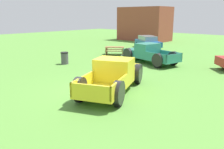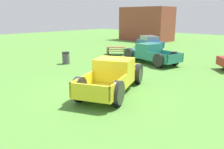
{
  "view_description": "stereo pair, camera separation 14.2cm",
  "coord_description": "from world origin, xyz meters",
  "px_view_note": "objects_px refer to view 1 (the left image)",
  "views": [
    {
      "loc": [
        8.23,
        -7.85,
        3.75
      ],
      "look_at": [
        0.65,
        0.49,
        0.9
      ],
      "focal_mm": 37.75,
      "sensor_mm": 36.0,
      "label": 1
    },
    {
      "loc": [
        8.34,
        -7.76,
        3.75
      ],
      "look_at": [
        0.65,
        0.49,
        0.9
      ],
      "focal_mm": 37.75,
      "sensor_mm": 36.0,
      "label": 2
    }
  ],
  "objects_px": {
    "trash_can": "(65,58)",
    "pickup_truck_foreground": "(115,75)",
    "picnic_table": "(115,50)",
    "pickup_truck_behind_left": "(147,53)",
    "sedan_distant_a": "(148,42)"
  },
  "relations": [
    {
      "from": "trash_can",
      "to": "pickup_truck_foreground",
      "type": "bearing_deg",
      "value": -17.36
    },
    {
      "from": "pickup_truck_foreground",
      "to": "sedan_distant_a",
      "type": "distance_m",
      "value": 16.17
    },
    {
      "from": "pickup_truck_foreground",
      "to": "pickup_truck_behind_left",
      "type": "bearing_deg",
      "value": 111.96
    },
    {
      "from": "sedan_distant_a",
      "to": "trash_can",
      "type": "relative_size",
      "value": 4.76
    },
    {
      "from": "pickup_truck_foreground",
      "to": "pickup_truck_behind_left",
      "type": "xyz_separation_m",
      "value": [
        -2.91,
        7.21,
        -0.04
      ]
    },
    {
      "from": "pickup_truck_behind_left",
      "to": "picnic_table",
      "type": "bearing_deg",
      "value": 166.75
    },
    {
      "from": "sedan_distant_a",
      "to": "picnic_table",
      "type": "relative_size",
      "value": 1.94
    },
    {
      "from": "picnic_table",
      "to": "trash_can",
      "type": "bearing_deg",
      "value": -89.5
    },
    {
      "from": "pickup_truck_foreground",
      "to": "trash_can",
      "type": "relative_size",
      "value": 5.99
    },
    {
      "from": "pickup_truck_foreground",
      "to": "pickup_truck_behind_left",
      "type": "height_order",
      "value": "pickup_truck_foreground"
    },
    {
      "from": "pickup_truck_foreground",
      "to": "picnic_table",
      "type": "xyz_separation_m",
      "value": [
        -7.32,
        8.25,
        -0.29
      ]
    },
    {
      "from": "pickup_truck_behind_left",
      "to": "trash_can",
      "type": "bearing_deg",
      "value": -131.42
    },
    {
      "from": "pickup_truck_behind_left",
      "to": "sedan_distant_a",
      "type": "xyz_separation_m",
      "value": [
        -4.66,
        7.08,
        0.01
      ]
    },
    {
      "from": "pickup_truck_behind_left",
      "to": "pickup_truck_foreground",
      "type": "bearing_deg",
      "value": -68.04
    },
    {
      "from": "sedan_distant_a",
      "to": "pickup_truck_behind_left",
      "type": "bearing_deg",
      "value": -56.62
    }
  ]
}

